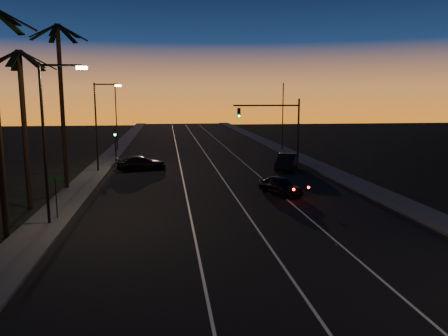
{
  "coord_description": "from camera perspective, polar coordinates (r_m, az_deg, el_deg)",
  "views": [
    {
      "loc": [
        -4.31,
        -4.85,
        7.17
      ],
      "look_at": [
        -0.94,
        20.92,
        2.93
      ],
      "focal_mm": 35.0,
      "sensor_mm": 36.0,
      "label": 1
    }
  ],
  "objects": [
    {
      "name": "road",
      "position": [
        35.83,
        -0.39,
        -2.27
      ],
      "size": [
        20.0,
        170.0,
        0.01
      ],
      "primitive_type": "cube",
      "color": "black",
      "rests_on": "ground"
    },
    {
      "name": "sidewalk_left",
      "position": [
        36.22,
        -18.28,
        -2.5
      ],
      "size": [
        2.4,
        170.0,
        0.16
      ],
      "primitive_type": "cube",
      "color": "#3A3A38",
      "rests_on": "ground"
    },
    {
      "name": "sidewalk_right",
      "position": [
        38.79,
        16.27,
        -1.65
      ],
      "size": [
        2.4,
        170.0,
        0.16
      ],
      "primitive_type": "cube",
      "color": "#3A3A38",
      "rests_on": "ground"
    },
    {
      "name": "lane_stripe_left",
      "position": [
        35.6,
        -5.19,
        -2.37
      ],
      "size": [
        0.12,
        160.0,
        0.01
      ],
      "primitive_type": "cube",
      "color": "silver",
      "rests_on": "road"
    },
    {
      "name": "lane_stripe_mid",
      "position": [
        35.89,
        0.4,
        -2.23
      ],
      "size": [
        0.12,
        160.0,
        0.01
      ],
      "primitive_type": "cube",
      "color": "silver",
      "rests_on": "road"
    },
    {
      "name": "lane_stripe_right",
      "position": [
        36.53,
        5.85,
        -2.08
      ],
      "size": [
        0.12,
        160.0,
        0.01
      ],
      "primitive_type": "cube",
      "color": "silver",
      "rests_on": "road"
    },
    {
      "name": "palm_mid",
      "position": [
        30.2,
        -24.74,
        6.68
      ],
      "size": [
        4.25,
        4.16,
        10.03
      ],
      "color": "black",
      "rests_on": "ground"
    },
    {
      "name": "palm_far",
      "position": [
        35.73,
        -20.49,
        9.4
      ],
      "size": [
        4.25,
        4.16,
        12.53
      ],
      "color": "black",
      "rests_on": "ground"
    },
    {
      "name": "streetlight_left_near",
      "position": [
        25.72,
        -21.89,
        4.48
      ],
      "size": [
        2.55,
        0.26,
        9.0
      ],
      "color": "black",
      "rests_on": "ground"
    },
    {
      "name": "streetlight_left_far",
      "position": [
        43.37,
        -15.99,
        6.12
      ],
      "size": [
        2.55,
        0.26,
        8.5
      ],
      "color": "black",
      "rests_on": "ground"
    },
    {
      "name": "street_sign",
      "position": [
        27.21,
        -21.11,
        -3.06
      ],
      "size": [
        0.7,
        0.06,
        2.6
      ],
      "color": "black",
      "rests_on": "ground"
    },
    {
      "name": "signal_mast",
      "position": [
        46.34,
        6.91,
        6.24
      ],
      "size": [
        7.1,
        0.41,
        7.0
      ],
      "color": "black",
      "rests_on": "ground"
    },
    {
      "name": "signal_post",
      "position": [
        45.33,
        -14.01,
        3.57
      ],
      "size": [
        0.28,
        0.37,
        4.2
      ],
      "color": "black",
      "rests_on": "ground"
    },
    {
      "name": "far_pole_left",
      "position": [
        60.28,
        -13.9,
        6.45
      ],
      "size": [
        0.14,
        0.14,
        9.0
      ],
      "primitive_type": "cylinder",
      "color": "black",
      "rests_on": "ground"
    },
    {
      "name": "far_pole_right",
      "position": [
        58.93,
        7.67,
        6.58
      ],
      "size": [
        0.14,
        0.14,
        9.0
      ],
      "primitive_type": "cylinder",
      "color": "black",
      "rests_on": "ground"
    },
    {
      "name": "lead_car",
      "position": [
        32.63,
        7.39,
        -2.28
      ],
      "size": [
        3.1,
        4.63,
        1.34
      ],
      "color": "black",
      "rests_on": "road"
    },
    {
      "name": "right_car",
      "position": [
        43.51,
        8.23,
        0.78
      ],
      "size": [
        3.58,
        5.2,
        1.62
      ],
      "color": "black",
      "rests_on": "road"
    },
    {
      "name": "cross_car",
      "position": [
        43.7,
        -10.8,
        0.62
      ],
      "size": [
        5.22,
        2.96,
        1.43
      ],
      "color": "black",
      "rests_on": "road"
    }
  ]
}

